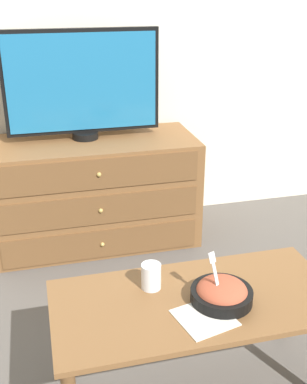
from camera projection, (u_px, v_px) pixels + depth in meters
ground_plane at (85, 219)px, 3.14m from camera, size 12.00×12.00×0.00m
wall_back at (71, 6)px, 2.64m from camera, size 12.00×0.05×2.60m
dresser at (94, 192)px, 2.77m from camera, size 1.16×0.52×0.62m
tv at (82, 84)px, 2.57m from camera, size 0.83×0.14×0.59m
coffee_table at (196, 313)px, 1.68m from camera, size 1.00×0.47×0.42m
takeout_bowl at (222, 293)px, 1.63m from camera, size 0.21×0.21×0.18m
drink_cup at (151, 278)px, 1.70m from camera, size 0.07×0.07×0.09m
napkin at (204, 318)px, 1.56m from camera, size 0.21×0.21×0.00m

